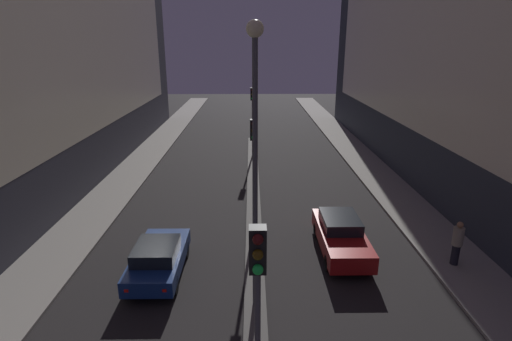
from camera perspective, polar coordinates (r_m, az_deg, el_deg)
building_left at (r=26.69m, az=-29.73°, el=18.06°), size 6.01×42.89×18.91m
building_right at (r=26.82m, az=28.89°, el=19.43°), size 6.01×42.89×20.08m
median_strip at (r=20.87m, az=-0.35°, el=-5.48°), size 0.73×31.90×0.14m
traffic_light_near at (r=7.82m, az=0.23°, el=-17.26°), size 0.32×0.42×5.07m
traffic_light_mid at (r=17.38m, az=-0.32°, el=2.84°), size 0.32×0.42×5.07m
traffic_light_far at (r=29.59m, az=-0.49°, el=9.09°), size 0.32×0.42×5.07m
street_lamp at (r=11.45m, az=-0.14°, el=5.05°), size 0.48×0.48×8.78m
car_left_lane at (r=15.56m, az=-13.78°, el=-12.05°), size 1.77×4.02×1.39m
car_right_lane at (r=17.01m, az=12.02°, el=-9.00°), size 1.74×4.49×1.49m
pedestrian_on_right_sidewalk at (r=17.27m, az=26.81°, el=-9.13°), size 0.39×0.39×1.78m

